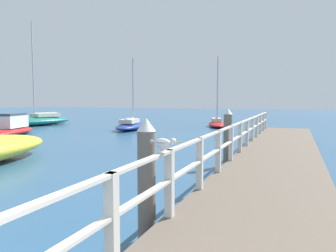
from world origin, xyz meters
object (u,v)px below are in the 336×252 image
object	(u,v)px
dock_piling_near	(147,181)
boat_0	(132,125)
boat_5	(217,123)
dock_piling_far	(228,137)
boat_2	(39,120)
seagull_foreground	(163,143)
boat_4	(8,128)

from	to	relation	value
dock_piling_near	boat_0	bearing A→B (deg)	119.45
dock_piling_near	boat_5	bearing A→B (deg)	100.58
dock_piling_far	boat_2	distance (m)	21.77
dock_piling_near	boat_0	world-z (taller)	boat_0
dock_piling_near	seagull_foreground	size ratio (longest dim) A/B	4.13
seagull_foreground	boat_5	size ratio (longest dim) A/B	0.08
dock_piling_far	boat_5	xyz separation A→B (m)	(-4.01, 15.29, -0.68)
dock_piling_near	boat_2	world-z (taller)	boat_2
seagull_foreground	boat_5	bearing A→B (deg)	-155.31
boat_4	seagull_foreground	bearing A→B (deg)	-50.73
boat_5	boat_0	bearing A→B (deg)	22.23
seagull_foreground	boat_0	bearing A→B (deg)	-136.68
dock_piling_far	boat_4	world-z (taller)	dock_piling_far
dock_piling_far	dock_piling_near	bearing A→B (deg)	-90.00
dock_piling_far	boat_0	world-z (taller)	boat_0
dock_piling_far	seagull_foreground	world-z (taller)	dock_piling_far
boat_2	dock_piling_far	bearing A→B (deg)	162.22
dock_piling_far	boat_0	xyz separation A→B (m)	(-9.44, 10.53, -0.66)
boat_2	boat_5	distance (m)	15.56
seagull_foreground	boat_0	world-z (taller)	boat_0
seagull_foreground	boat_4	size ratio (longest dim) A/B	0.09
boat_2	boat_0	bearing A→B (deg)	-169.58
dock_piling_near	boat_2	bearing A→B (deg)	138.09
dock_piling_near	seagull_foreground	bearing A→B (deg)	-32.38
dock_piling_far	boat_4	xyz separation A→B (m)	(-14.63, 3.92, -0.53)
seagull_foreground	boat_2	distance (m)	25.88
dock_piling_near	boat_4	xyz separation A→B (m)	(-14.63, 10.11, -0.53)
boat_0	boat_2	world-z (taller)	boat_2
boat_0	boat_2	size ratio (longest dim) A/B	0.63
dock_piling_near	dock_piling_far	world-z (taller)	same
seagull_foreground	dock_piling_far	bearing A→B (deg)	-163.31
dock_piling_near	seagull_foreground	world-z (taller)	dock_piling_near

